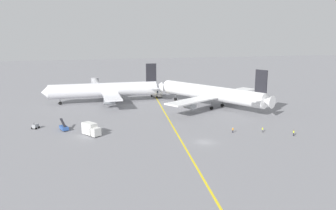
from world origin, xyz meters
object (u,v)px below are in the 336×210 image
ground_crew_marshaller_foreground (262,130)px  ground_crew_wing_walker_right (233,130)px  gse_gpu_cart_small (35,126)px  jet_bridge (96,83)px  airliner_at_gate_left (105,90)px  pushback_tug (156,94)px  gse_catering_truck_tall (91,129)px  ground_crew_ramp_agent_by_cones (294,133)px  gse_belt_loader_portside (64,127)px  airliner_being_pushed (211,93)px

ground_crew_marshaller_foreground → ground_crew_wing_walker_right: size_ratio=1.01×
gse_gpu_cart_small → ground_crew_wing_walker_right: gse_gpu_cart_small is taller
jet_bridge → airliner_at_gate_left: bearing=-86.1°
gse_gpu_cart_small → airliner_at_gate_left: bearing=55.6°
pushback_tug → gse_catering_truck_tall: gse_catering_truck_tall is taller
ground_crew_marshaller_foreground → ground_crew_wing_walker_right: 8.68m
pushback_tug → ground_crew_ramp_agent_by_cones: bearing=-70.8°
gse_belt_loader_portside → gse_gpu_cart_small: bearing=154.7°
ground_crew_wing_walker_right → jet_bridge: size_ratio=0.09×
airliner_at_gate_left → airliner_being_pushed: size_ratio=1.05×
airliner_at_gate_left → ground_crew_wing_walker_right: bearing=-59.4°
ground_crew_ramp_agent_by_cones → ground_crew_wing_walker_right: (-15.07, 7.27, -0.11)m
gse_gpu_cart_small → ground_crew_wing_walker_right: bearing=-19.3°
airliner_at_gate_left → ground_crew_ramp_agent_by_cones: airliner_at_gate_left is taller
airliner_being_pushed → gse_gpu_cart_small: size_ratio=17.86×
airliner_being_pushed → ground_crew_wing_walker_right: bearing=-101.7°
ground_crew_wing_walker_right → airliner_at_gate_left: bearing=120.6°
gse_catering_truck_tall → jet_bridge: 75.59m
airliner_being_pushed → jet_bridge: airliner_being_pushed is taller
airliner_being_pushed → ground_crew_marshaller_foreground: airliner_being_pushed is taller
pushback_tug → gse_belt_loader_portside: bearing=-130.8°
gse_belt_loader_portside → ground_crew_marshaller_foreground: (55.64, -17.37, -0.01)m
airliner_being_pushed → gse_belt_loader_portside: (-54.21, -18.38, -4.68)m
ground_crew_ramp_agent_by_cones → ground_crew_wing_walker_right: bearing=154.3°
airliner_at_gate_left → gse_gpu_cart_small: (-23.66, -34.50, -4.40)m
pushback_tug → ground_crew_marshaller_foreground: 64.51m
airliner_being_pushed → ground_crew_wing_walker_right: 34.92m
airliner_being_pushed → gse_gpu_cart_small: 64.38m
airliner_at_gate_left → airliner_being_pushed: 43.77m
airliner_at_gate_left → airliner_being_pushed: airliner_being_pushed is taller
ground_crew_wing_walker_right → jet_bridge: jet_bridge is taller
gse_gpu_cart_small → jet_bridge: jet_bridge is taller
gse_belt_loader_portside → gse_catering_truck_tall: (7.59, -7.44, 0.93)m
airliner_being_pushed → gse_gpu_cart_small: (-62.56, -14.44, -4.71)m
gse_catering_truck_tall → ground_crew_ramp_agent_by_cones: (54.65, -15.33, -0.84)m
pushback_tug → ground_crew_ramp_agent_by_cones: pushback_tug is taller
gse_catering_truck_tall → jet_bridge: bearing=85.7°
airliner_at_gate_left → jet_bridge: 29.53m
ground_crew_marshaller_foreground → jet_bridge: (-42.37, 85.27, 3.42)m
pushback_tug → ground_crew_marshaller_foreground: (16.98, -62.23, -0.46)m
airliner_at_gate_left → ground_crew_wing_walker_right: size_ratio=31.25×
airliner_being_pushed → pushback_tug: bearing=120.4°
airliner_being_pushed → gse_catering_truck_tall: (-46.61, -25.82, -3.75)m
airliner_being_pushed → gse_gpu_cart_small: bearing=-167.0°
pushback_tug → gse_gpu_cart_small: bearing=-139.0°
airliner_being_pushed → jet_bridge: 64.26m
pushback_tug → gse_catering_truck_tall: size_ratio=1.29×
airliner_at_gate_left → jet_bridge: (-2.03, 29.45, -0.95)m
ground_crew_marshaller_foreground → gse_gpu_cart_small: bearing=161.6°
pushback_tug → ground_crew_wing_walker_right: bearing=-82.0°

